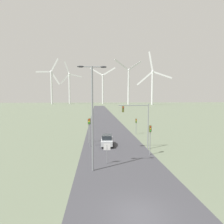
{
  "coord_description": "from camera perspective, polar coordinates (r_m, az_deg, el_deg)",
  "views": [
    {
      "loc": [
        -2.8,
        -10.84,
        7.78
      ],
      "look_at": [
        0.0,
        20.2,
        5.31
      ],
      "focal_mm": 28.0,
      "sensor_mm": 36.0,
      "label": 1
    }
  ],
  "objects": [
    {
      "name": "ground_plane",
      "position": [
        13.63,
        8.87,
        -30.32
      ],
      "size": [
        600.0,
        600.0,
        0.0
      ],
      "primitive_type": "plane",
      "color": "#5B6651"
    },
    {
      "name": "road_surface",
      "position": [
        59.42,
        -2.41,
        -2.98
      ],
      "size": [
        10.0,
        240.0,
        0.01
      ],
      "color": "#38383D",
      "rests_on": "ground"
    },
    {
      "name": "streetlamp",
      "position": [
        18.35,
        -6.44,
        1.57
      ],
      "size": [
        3.03,
        0.32,
        11.1
      ],
      "color": "gray",
      "rests_on": "ground"
    },
    {
      "name": "stop_sign_near",
      "position": [
        21.13,
        -1.65,
        -12.15
      ],
      "size": [
        0.81,
        0.07,
        2.45
      ],
      "color": "gray",
      "rests_on": "ground"
    },
    {
      "name": "traffic_light_post_near_left",
      "position": [
        28.04,
        -7.29,
        -4.6
      ],
      "size": [
        0.28,
        0.34,
        4.59
      ],
      "color": "gray",
      "rests_on": "ground"
    },
    {
      "name": "traffic_light_post_near_right",
      "position": [
        24.54,
        12.36,
        -6.83
      ],
      "size": [
        0.28,
        0.33,
        4.08
      ],
      "color": "gray",
      "rests_on": "ground"
    },
    {
      "name": "traffic_light_post_mid_left",
      "position": [
        30.73,
        -7.63,
        -4.32
      ],
      "size": [
        0.28,
        0.34,
        4.19
      ],
      "color": "gray",
      "rests_on": "ground"
    },
    {
      "name": "traffic_light_post_mid_right",
      "position": [
        38.08,
        7.88,
        -3.5
      ],
      "size": [
        0.28,
        0.34,
        3.38
      ],
      "color": "gray",
      "rests_on": "ground"
    },
    {
      "name": "traffic_light_mast_overhead",
      "position": [
        26.55,
        8.7,
        -1.74
      ],
      "size": [
        4.61,
        0.34,
        6.96
      ],
      "color": "gray",
      "rests_on": "ground"
    },
    {
      "name": "car_approaching",
      "position": [
        28.96,
        -1.66,
        -9.18
      ],
      "size": [
        2.11,
        4.22,
        1.83
      ],
      "color": "#B7BCC1",
      "rests_on": "ground"
    },
    {
      "name": "wind_turbine_far_left",
      "position": [
        239.13,
        -19.16,
        8.63
      ],
      "size": [
        29.49,
        2.6,
        58.43
      ],
      "color": "silver",
      "rests_on": "ground"
    },
    {
      "name": "wind_turbine_left",
      "position": [
        254.3,
        -13.74,
        8.43
      ],
      "size": [
        29.41,
        6.57,
        58.3
      ],
      "color": "silver",
      "rests_on": "ground"
    },
    {
      "name": "wind_turbine_center",
      "position": [
        247.91,
        -3.03,
        8.57
      ],
      "size": [
        35.9,
        5.66,
        50.8
      ],
      "color": "silver",
      "rests_on": "ground"
    },
    {
      "name": "wind_turbine_right",
      "position": [
        220.62,
        5.4,
        9.55
      ],
      "size": [
        36.54,
        18.64,
        55.6
      ],
      "color": "silver",
      "rests_on": "ground"
    },
    {
      "name": "wind_turbine_far_right",
      "position": [
        211.67,
        13.04,
        9.09
      ],
      "size": [
        39.68,
        8.59,
        61.52
      ],
      "color": "silver",
      "rests_on": "ground"
    }
  ]
}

